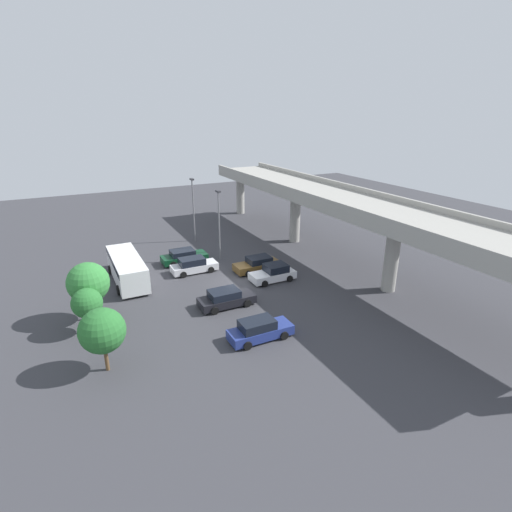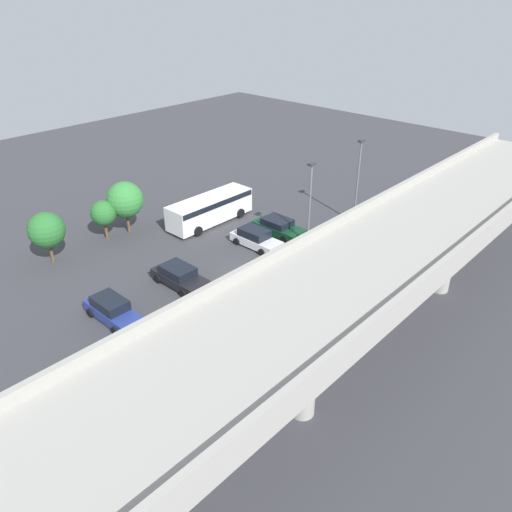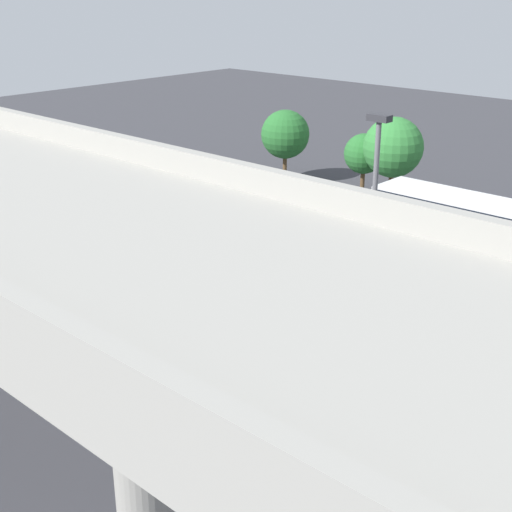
% 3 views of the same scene
% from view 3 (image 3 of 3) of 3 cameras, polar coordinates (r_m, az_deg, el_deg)
% --- Properties ---
extents(ground_plane, '(102.74, 102.74, 0.00)m').
position_cam_3_polar(ground_plane, '(27.95, -0.89, -2.44)').
color(ground_plane, '#38383D').
extents(parked_car_0, '(2.25, 4.77, 1.45)m').
position_cam_3_polar(parked_car_0, '(26.27, 14.96, -3.16)').
color(parked_car_0, '#0C381E').
rests_on(parked_car_0, ground_plane).
extents(parked_car_1, '(2.03, 4.59, 1.53)m').
position_cam_3_polar(parked_car_1, '(27.55, 9.38, -1.47)').
color(parked_car_1, silver).
rests_on(parked_car_1, ground_plane).
extents(parked_car_2, '(2.16, 4.69, 1.48)m').
position_cam_3_polar(parked_car_2, '(24.84, -3.15, -3.89)').
color(parked_car_2, brown).
rests_on(parked_car_2, ground_plane).
extents(parked_car_3, '(2.17, 4.32, 1.58)m').
position_cam_3_polar(parked_car_3, '(26.58, -7.81, -2.25)').
color(parked_car_3, silver).
rests_on(parked_car_3, ground_plane).
extents(parked_car_4, '(2.15, 4.67, 1.45)m').
position_cam_3_polar(parked_car_4, '(32.40, -2.86, 2.25)').
color(parked_car_4, black).
rests_on(parked_car_4, ground_plane).
extents(parked_car_5, '(1.96, 4.65, 1.53)m').
position_cam_3_polar(parked_car_5, '(36.43, -9.46, 4.21)').
color(parked_car_5, navy).
rests_on(parked_car_5, ground_plane).
extents(shuttle_bus, '(8.54, 2.81, 2.46)m').
position_cam_3_polar(shuttle_bus, '(32.20, 16.69, 2.71)').
color(shuttle_bus, white).
rests_on(shuttle_bus, ground_plane).
extents(lamp_post_near_aisle, '(0.70, 0.35, 7.57)m').
position_cam_3_polar(lamp_post_near_aisle, '(22.18, 9.36, 3.19)').
color(lamp_post_near_aisle, slate).
rests_on(lamp_post_near_aisle, ground_plane).
extents(tree_front_left, '(3.13, 3.13, 4.69)m').
position_cam_3_polar(tree_front_left, '(37.87, 10.92, 8.53)').
color(tree_front_left, brown).
rests_on(tree_front_left, ground_plane).
extents(tree_front_centre, '(2.18, 2.18, 3.50)m').
position_cam_3_polar(tree_front_centre, '(39.39, 8.63, 8.08)').
color(tree_front_centre, brown).
rests_on(tree_front_centre, ground_plane).
extents(tree_front_far_right, '(2.82, 2.82, 4.22)m').
position_cam_3_polar(tree_front_far_right, '(42.02, 2.36, 9.70)').
color(tree_front_far_right, brown).
rests_on(tree_front_far_right, ground_plane).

